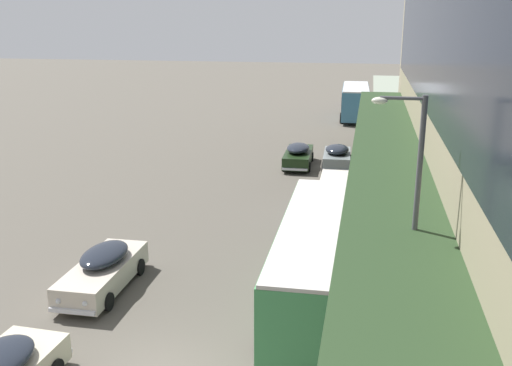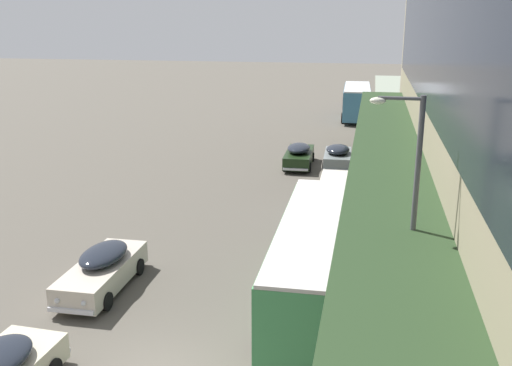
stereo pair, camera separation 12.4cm
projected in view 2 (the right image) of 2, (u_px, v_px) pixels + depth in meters
The scene contains 9 objects.
transit_bus_kerbside_front at pixel (316, 257), 19.36m from camera, with size 2.87×10.24×3.06m.
transit_bus_kerbside_rear at pixel (357, 100), 56.53m from camera, with size 2.99×9.63×3.21m.
sedan_second_mid at pixel (102, 269), 20.79m from camera, with size 1.88×4.87×1.56m.
sedan_lead_near at pixel (338, 157), 37.79m from camera, with size 1.98×4.28×1.60m.
sedan_oncoming_front at pixel (355, 99), 65.74m from camera, with size 1.82×4.33×1.49m.
sedan_trailing_near at pixel (299, 155), 38.29m from camera, with size 1.96×4.92×1.58m.
vw_van at pixel (337, 197), 28.15m from camera, with size 1.97×4.58×1.96m.
pedestrian_at_kerb at pixel (412, 248), 21.61m from camera, with size 0.60×0.34×1.86m.
street_lamp at pixel (409, 206), 16.21m from camera, with size 1.50×0.28×7.43m.
Camera 2 is at (5.56, -12.79, 9.54)m, focal length 40.00 mm.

